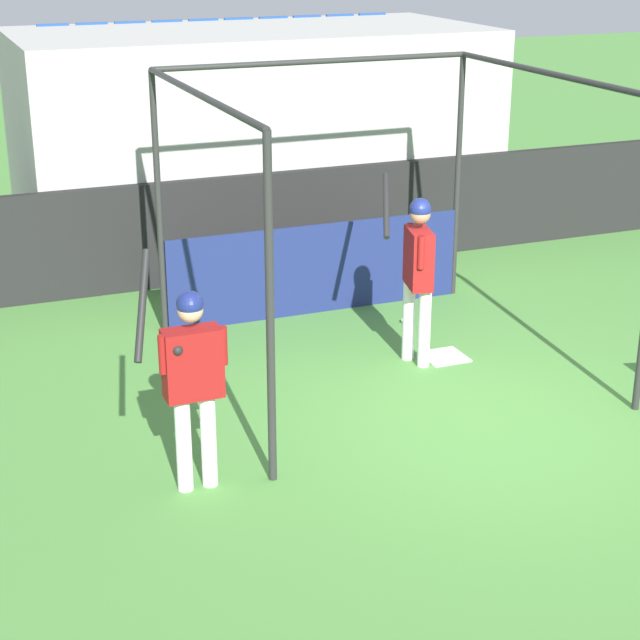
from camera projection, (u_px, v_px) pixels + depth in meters
name	position (u px, v px, depth m)	size (l,w,h in m)	color
ground_plane	(486.00, 426.00, 9.94)	(60.00, 60.00, 0.00)	#477F38
outfield_wall	(294.00, 222.00, 14.11)	(24.00, 0.12, 1.36)	black
bleacher_section	(253.00, 136.00, 15.26)	(6.50, 3.20, 3.04)	#9E9E99
batting_cage	(341.00, 225.00, 11.76)	(3.77, 3.74, 2.98)	#282828
home_plate	(444.00, 357.00, 11.50)	(0.44, 0.44, 0.02)	white
player_batter	(417.00, 264.00, 11.01)	(0.56, 0.96, 1.93)	white
player_waiting	(192.00, 372.00, 8.51)	(0.80, 0.53, 2.04)	white
baseball	(404.00, 320.00, 12.46)	(0.07, 0.07, 0.07)	white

